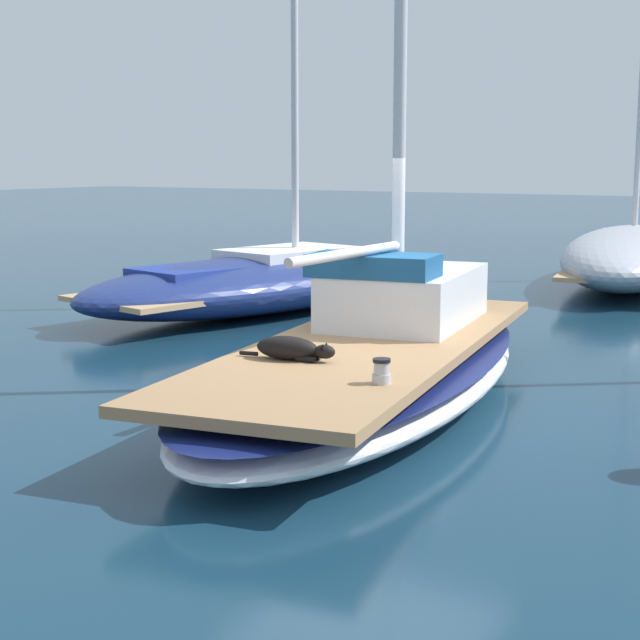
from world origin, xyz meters
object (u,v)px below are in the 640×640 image
at_px(dog_black, 291,348).
at_px(deck_winch, 382,372).
at_px(sailboat_main, 370,371).
at_px(moored_boat_port_side, 264,280).
at_px(moored_boat_far_astern, 630,255).

bearing_deg(dog_black, deck_winch, -20.04).
bearing_deg(dog_black, sailboat_main, 82.75).
bearing_deg(sailboat_main, deck_winch, -59.13).
xyz_separation_m(dog_black, moored_boat_port_side, (-4.30, 5.83, -0.25)).
bearing_deg(deck_winch, dog_black, 159.96).
relative_size(sailboat_main, deck_winch, 35.95).
bearing_deg(moored_boat_port_side, deck_winch, -48.86).
relative_size(dog_black, deck_winch, 4.52).
distance_m(sailboat_main, dog_black, 1.34).
xyz_separation_m(deck_winch, moored_boat_far_astern, (-1.13, 12.91, -0.16)).
height_order(sailboat_main, dog_black, dog_black).
relative_size(sailboat_main, moored_boat_port_side, 0.92).
bearing_deg(dog_black, moored_boat_port_side, 126.41).
distance_m(dog_black, deck_winch, 1.24).
height_order(dog_black, deck_winch, dog_black).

